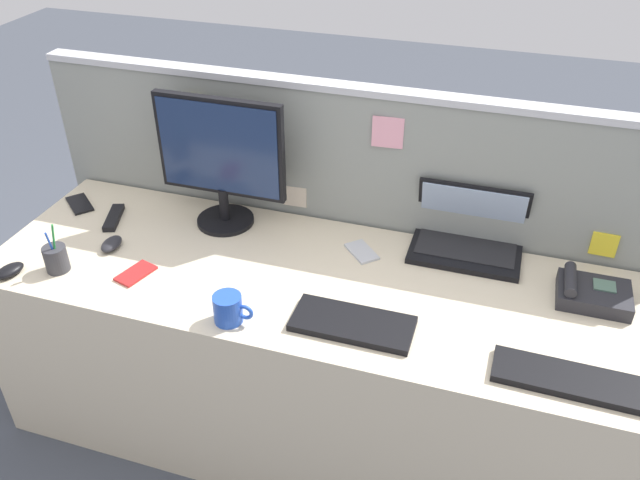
{
  "coord_description": "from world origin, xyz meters",
  "views": [
    {
      "loc": [
        0.53,
        -1.61,
        2.02
      ],
      "look_at": [
        0.0,
        0.05,
        0.85
      ],
      "focal_mm": 36.45,
      "sensor_mm": 36.0,
      "label": 1
    }
  ],
  "objects": [
    {
      "name": "ground_plane",
      "position": [
        0.0,
        0.0,
        0.0
      ],
      "size": [
        10.0,
        10.0,
        0.0
      ],
      "primitive_type": "plane",
      "color": "#424751"
    },
    {
      "name": "desk",
      "position": [
        0.0,
        0.0,
        0.36
      ],
      "size": [
        2.23,
        0.72,
        0.73
      ],
      "primitive_type": "cube",
      "color": "beige",
      "rests_on": "ground_plane"
    },
    {
      "name": "cubicle_divider",
      "position": [
        0.0,
        0.4,
        0.63
      ],
      "size": [
        2.35,
        0.08,
        1.25
      ],
      "color": "gray",
      "rests_on": "ground_plane"
    },
    {
      "name": "desktop_monitor",
      "position": [
        -0.42,
        0.24,
        1.0
      ],
      "size": [
        0.47,
        0.21,
        0.48
      ],
      "color": "black",
      "rests_on": "desk"
    },
    {
      "name": "laptop",
      "position": [
        0.45,
        0.32,
        0.79
      ],
      "size": [
        0.37,
        0.24,
        0.24
      ],
      "color": "black",
      "rests_on": "desk"
    },
    {
      "name": "desk_phone",
      "position": [
        0.85,
        0.15,
        0.76
      ],
      "size": [
        0.22,
        0.17,
        0.08
      ],
      "color": "#232328",
      "rests_on": "desk"
    },
    {
      "name": "keyboard_main",
      "position": [
        0.8,
        -0.23,
        0.74
      ],
      "size": [
        0.43,
        0.14,
        0.02
      ],
      "primitive_type": "cube",
      "rotation": [
        0.0,
        0.0,
        -0.02
      ],
      "color": "black",
      "rests_on": "desk"
    },
    {
      "name": "keyboard_spare",
      "position": [
        0.18,
        -0.19,
        0.74
      ],
      "size": [
        0.36,
        0.16,
        0.02
      ],
      "primitive_type": "cube",
      "rotation": [
        0.0,
        0.0,
        0.0
      ],
      "color": "black",
      "rests_on": "desk"
    },
    {
      "name": "computer_mouse_right_hand",
      "position": [
        -0.97,
        -0.28,
        0.75
      ],
      "size": [
        0.08,
        0.11,
        0.03
      ],
      "primitive_type": "ellipsoid",
      "rotation": [
        0.0,
        0.0,
        -0.27
      ],
      "color": "black",
      "rests_on": "desk"
    },
    {
      "name": "computer_mouse_left_hand",
      "position": [
        -0.73,
        -0.05,
        0.75
      ],
      "size": [
        0.07,
        0.1,
        0.03
      ],
      "primitive_type": "ellipsoid",
      "rotation": [
        0.0,
        0.0,
        0.07
      ],
      "color": "#232328",
      "rests_on": "desk"
    },
    {
      "name": "pen_cup",
      "position": [
        -0.83,
        -0.21,
        0.78
      ],
      "size": [
        0.08,
        0.08,
        0.18
      ],
      "color": "#333338",
      "rests_on": "desk"
    },
    {
      "name": "cell_phone_red_case",
      "position": [
        -0.57,
        -0.16,
        0.73
      ],
      "size": [
        0.11,
        0.14,
        0.01
      ],
      "primitive_type": "cube",
      "rotation": [
        0.0,
        0.0,
        -0.29
      ],
      "color": "#B22323",
      "rests_on": "desk"
    },
    {
      "name": "cell_phone_silver_slab",
      "position": [
        0.11,
        0.19,
        0.73
      ],
      "size": [
        0.14,
        0.14,
        0.01
      ],
      "primitive_type": "cube",
      "rotation": [
        0.0,
        0.0,
        0.76
      ],
      "color": "#B7BAC1",
      "rests_on": "desk"
    },
    {
      "name": "cell_phone_black_slab",
      "position": [
        -1.02,
        0.17,
        0.73
      ],
      "size": [
        0.16,
        0.15,
        0.01
      ],
      "primitive_type": "cube",
      "rotation": [
        0.0,
        0.0,
        0.87
      ],
      "color": "black",
      "rests_on": "desk"
    },
    {
      "name": "tv_remote",
      "position": [
        -0.83,
        0.12,
        0.74
      ],
      "size": [
        0.1,
        0.17,
        0.02
      ],
      "primitive_type": "cube",
      "rotation": [
        0.0,
        0.0,
        0.34
      ],
      "color": "black",
      "rests_on": "desk"
    },
    {
      "name": "coffee_mug",
      "position": [
        -0.18,
        -0.28,
        0.77
      ],
      "size": [
        0.13,
        0.09,
        0.09
      ],
      "color": "blue",
      "rests_on": "desk"
    }
  ]
}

